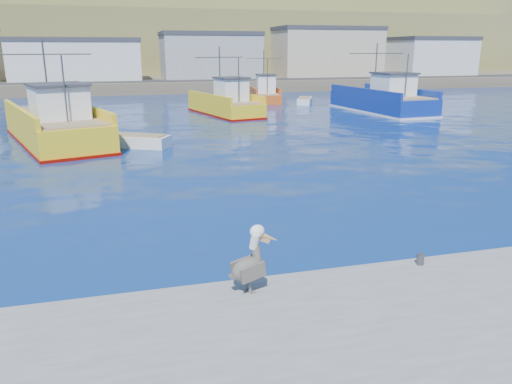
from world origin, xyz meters
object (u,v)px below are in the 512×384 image
at_px(trawler_blue, 383,100).
at_px(skiff_mid, 134,142).
at_px(trawler_yellow_a, 56,125).
at_px(pelican, 251,264).
at_px(boat_orange, 265,93).
at_px(skiff_far, 305,101).
at_px(trawler_yellow_b, 226,104).

xyz_separation_m(trawler_blue, skiff_mid, (-24.76, -12.75, -0.82)).
xyz_separation_m(trawler_yellow_a, pelican, (6.89, -25.14, 0.03)).
bearing_deg(trawler_blue, boat_orange, 124.43).
relative_size(trawler_yellow_a, skiff_far, 3.37).
bearing_deg(trawler_yellow_a, pelican, -74.68).
height_order(trawler_yellow_b, skiff_far, trawler_yellow_b).
relative_size(trawler_yellow_b, skiff_far, 2.57).
relative_size(trawler_yellow_b, boat_orange, 1.33).
height_order(trawler_blue, skiff_mid, trawler_blue).
bearing_deg(trawler_yellow_b, skiff_far, 34.37).
bearing_deg(trawler_yellow_b, pelican, -101.00).
relative_size(skiff_far, pelican, 2.61).
relative_size(trawler_yellow_a, boat_orange, 1.74).
bearing_deg(trawler_yellow_a, skiff_mid, -30.31).
relative_size(trawler_yellow_b, trawler_blue, 0.82).
distance_m(boat_orange, skiff_far, 5.12).
bearing_deg(trawler_yellow_b, boat_orange, 56.83).
xyz_separation_m(trawler_blue, boat_orange, (-8.65, 12.61, -0.13)).
distance_m(trawler_yellow_a, skiff_mid, 5.79).
xyz_separation_m(trawler_yellow_a, boat_orange, (21.06, 22.48, -0.16)).
bearing_deg(pelican, boat_orange, 73.42).
distance_m(trawler_yellow_a, trawler_blue, 31.30).
height_order(trawler_blue, pelican, trawler_blue).
bearing_deg(trawler_yellow_b, trawler_blue, -6.93).
xyz_separation_m(boat_orange, skiff_far, (3.88, -3.27, -0.73)).
relative_size(trawler_blue, boat_orange, 1.63).
relative_size(trawler_yellow_a, skiff_mid, 3.05).
xyz_separation_m(trawler_yellow_b, skiff_far, (10.88, 7.44, -0.71)).
distance_m(skiff_mid, skiff_far, 29.80).
bearing_deg(skiff_far, trawler_yellow_a, -142.40).
bearing_deg(trawler_blue, trawler_yellow_a, -161.63).
bearing_deg(skiff_far, trawler_yellow_b, -145.63).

